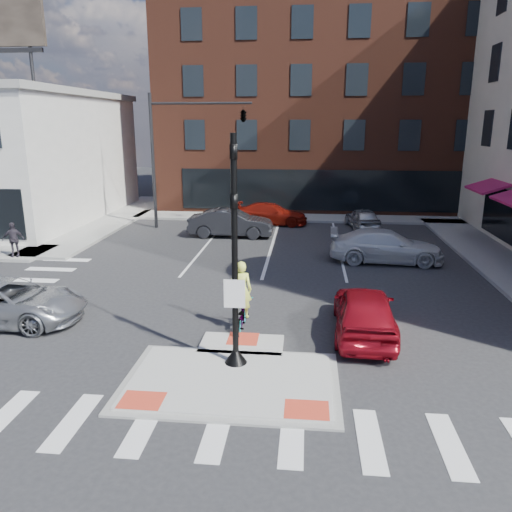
# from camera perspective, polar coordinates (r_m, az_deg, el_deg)

# --- Properties ---
(ground) EXTENTS (120.00, 120.00, 0.00)m
(ground) POSITION_cam_1_polar(r_m,az_deg,el_deg) (13.38, -2.55, -13.26)
(ground) COLOR #28282B
(ground) RESTS_ON ground
(refuge_island) EXTENTS (5.40, 4.65, 0.13)m
(refuge_island) POSITION_cam_1_polar(r_m,az_deg,el_deg) (13.13, -2.72, -13.60)
(refuge_island) COLOR gray
(refuge_island) RESTS_ON ground
(sidewalk_n) EXTENTS (26.00, 3.00, 0.15)m
(sidewalk_n) POSITION_cam_1_polar(r_m,az_deg,el_deg) (34.24, 7.83, 4.37)
(sidewalk_n) COLOR gray
(sidewalk_n) RESTS_ON ground
(building_n) EXTENTS (24.40, 18.40, 15.50)m
(building_n) POSITION_cam_1_polar(r_m,az_deg,el_deg) (43.68, 7.80, 16.83)
(building_n) COLOR #532619
(building_n) RESTS_ON ground
(building_far_left) EXTENTS (10.00, 12.00, 10.00)m
(building_far_left) POSITION_cam_1_polar(r_m,az_deg,el_deg) (63.92, 0.69, 13.85)
(building_far_left) COLOR slate
(building_far_left) RESTS_ON ground
(building_far_right) EXTENTS (12.00, 12.00, 12.00)m
(building_far_right) POSITION_cam_1_polar(r_m,az_deg,el_deg) (66.04, 12.54, 14.41)
(building_far_right) COLOR brown
(building_far_right) RESTS_ON ground
(signal_pole) EXTENTS (0.60, 0.60, 5.98)m
(signal_pole) POSITION_cam_1_polar(r_m,az_deg,el_deg) (12.80, -2.42, -3.09)
(signal_pole) COLOR black
(signal_pole) RESTS_ON refuge_island
(mast_arm_signal) EXTENTS (6.10, 2.24, 8.00)m
(mast_arm_signal) POSITION_cam_1_polar(r_m,az_deg,el_deg) (30.10, -4.33, 14.76)
(mast_arm_signal) COLOR black
(mast_arm_signal) RESTS_ON ground
(silver_suv) EXTENTS (5.13, 2.40, 1.42)m
(silver_suv) POSITION_cam_1_polar(r_m,az_deg,el_deg) (18.18, -26.68, -4.65)
(silver_suv) COLOR #A9ABB0
(silver_suv) RESTS_ON ground
(red_sedan) EXTENTS (1.99, 4.58, 1.54)m
(red_sedan) POSITION_cam_1_polar(r_m,az_deg,el_deg) (15.66, 12.31, -6.16)
(red_sedan) COLOR maroon
(red_sedan) RESTS_ON ground
(white_pickup) EXTENTS (5.27, 2.31, 1.50)m
(white_pickup) POSITION_cam_1_polar(r_m,az_deg,el_deg) (24.01, 14.64, 1.10)
(white_pickup) COLOR silver
(white_pickup) RESTS_ON ground
(bg_car_dark) EXTENTS (4.78, 1.67, 1.57)m
(bg_car_dark) POSITION_cam_1_polar(r_m,az_deg,el_deg) (28.51, -2.89, 3.80)
(bg_car_dark) COLOR #28282D
(bg_car_dark) RESTS_ON ground
(bg_car_silver) EXTENTS (2.13, 3.94, 1.27)m
(bg_car_silver) POSITION_cam_1_polar(r_m,az_deg,el_deg) (31.36, 12.07, 4.24)
(bg_car_silver) COLOR #ADB0B4
(bg_car_silver) RESTS_ON ground
(bg_car_red) EXTENTS (4.81, 2.32, 1.35)m
(bg_car_red) POSITION_cam_1_polar(r_m,az_deg,el_deg) (31.99, 1.70, 4.84)
(bg_car_red) COLOR maroon
(bg_car_red) RESTS_ON ground
(cyclist) EXTENTS (0.66, 1.81, 2.26)m
(cyclist) POSITION_cam_1_polar(r_m,az_deg,el_deg) (15.60, -1.69, -5.90)
(cyclist) COLOR #3F3F44
(cyclist) RESTS_ON ground
(pedestrian_b) EXTENTS (1.04, 0.69, 1.64)m
(pedestrian_b) POSITION_cam_1_polar(r_m,az_deg,el_deg) (26.24, -25.99, 1.70)
(pedestrian_b) COLOR #312C36
(pedestrian_b) RESTS_ON sidewalk_nw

